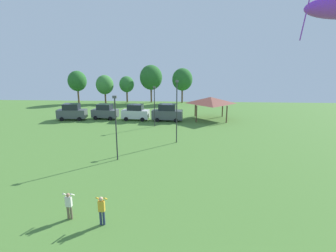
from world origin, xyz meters
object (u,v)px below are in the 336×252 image
object	(u,v)px
light_post_0	(154,104)
treeline_tree_3	(151,77)
parked_car_leftmost	(72,112)
parked_car_third_from_left	(135,112)
parked_car_second_from_left	(105,112)
treeline_tree_2	(127,84)
treeline_tree_1	(105,85)
person_standing_near_foreground	(102,209)
park_pavilion	(211,100)
person_standing_mid_field	(69,204)
light_post_1	(177,109)
treeline_tree_0	(77,81)
treeline_tree_4	(182,80)
light_post_2	(116,124)
parked_car_rightmost_in_row	(167,113)

from	to	relation	value
light_post_0	treeline_tree_3	xyz separation A→B (m)	(-3.22, 22.20, 2.32)
parked_car_leftmost	parked_car_third_from_left	distance (m)	10.08
parked_car_second_from_left	light_post_0	distance (m)	9.77
treeline_tree_2	parked_car_leftmost	bearing A→B (deg)	-104.78
parked_car_second_from_left	treeline_tree_1	size ratio (longest dim) A/B	0.69
parked_car_leftmost	light_post_0	xyz separation A→B (m)	(13.53, -3.45, 1.96)
person_standing_near_foreground	park_pavilion	xyz separation A→B (m)	(8.75, 28.42, 2.06)
light_post_0	treeline_tree_1	distance (m)	24.37
park_pavilion	person_standing_near_foreground	bearing A→B (deg)	-107.11
person_standing_mid_field	parked_car_leftmost	size ratio (longest dim) A/B	0.38
parked_car_leftmost	light_post_0	world-z (taller)	light_post_0
light_post_1	treeline_tree_2	world-z (taller)	light_post_1
treeline_tree_1	treeline_tree_2	size ratio (longest dim) A/B	1.05
person_standing_near_foreground	parked_car_third_from_left	bearing A→B (deg)	73.82
treeline_tree_0	light_post_1	bearing A→B (deg)	-50.73
treeline_tree_3	park_pavilion	bearing A→B (deg)	-55.92
person_standing_mid_field	light_post_0	distance (m)	23.07
park_pavilion	parked_car_leftmost	bearing A→B (deg)	-175.54
person_standing_near_foreground	treeline_tree_0	world-z (taller)	treeline_tree_0
park_pavilion	treeline_tree_1	distance (m)	26.42
treeline_tree_1	treeline_tree_3	xyz separation A→B (m)	(9.98, 1.74, 1.50)
person_standing_near_foreground	treeline_tree_1	xyz separation A→B (m)	(-12.77, 43.73, 3.03)
treeline_tree_1	treeline_tree_4	size ratio (longest dim) A/B	0.81
parked_car_second_from_left	person_standing_mid_field	bearing A→B (deg)	-70.20
light_post_2	treeline_tree_4	world-z (taller)	treeline_tree_4
treeline_tree_1	person_standing_mid_field	bearing A→B (deg)	-76.15
person_standing_near_foreground	treeline_tree_4	distance (m)	45.84
treeline_tree_3	parked_car_second_from_left	bearing A→B (deg)	-106.49
person_standing_mid_field	parked_car_third_from_left	world-z (taller)	parked_car_third_from_left
person_standing_mid_field	parked_car_third_from_left	bearing A→B (deg)	76.15
parked_car_leftmost	treeline_tree_2	world-z (taller)	treeline_tree_2
treeline_tree_3	light_post_1	bearing A→B (deg)	-77.55
person_standing_mid_field	treeline_tree_3	world-z (taller)	treeline_tree_3
parked_car_second_from_left	treeline_tree_1	xyz separation A→B (m)	(-4.70, 16.09, 2.85)
person_standing_near_foreground	treeline_tree_4	size ratio (longest dim) A/B	0.24
treeline_tree_2	parked_car_rightmost_in_row	bearing A→B (deg)	-60.89
person_standing_mid_field	treeline_tree_3	distance (m)	45.26
person_standing_near_foreground	treeline_tree_0	xyz separation A→B (m)	(-18.62, 43.19, 3.84)
person_standing_near_foreground	parked_car_leftmost	world-z (taller)	parked_car_leftmost
light_post_1	parked_car_leftmost	bearing A→B (deg)	147.10
parked_car_second_from_left	treeline_tree_4	bearing A→B (deg)	63.01
person_standing_mid_field	treeline_tree_1	size ratio (longest dim) A/B	0.28
parked_car_second_from_left	parked_car_third_from_left	world-z (taller)	parked_car_third_from_left
person_standing_near_foreground	treeline_tree_4	bearing A→B (deg)	62.24
parked_car_second_from_left	treeline_tree_1	distance (m)	17.00
light_post_2	treeline_tree_0	world-z (taller)	treeline_tree_0
parked_car_third_from_left	light_post_2	size ratio (longest dim) A/B	0.71
person_standing_mid_field	light_post_0	bearing A→B (deg)	67.82
light_post_0	person_standing_mid_field	bearing A→B (deg)	-96.31
park_pavilion	light_post_1	world-z (taller)	light_post_1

